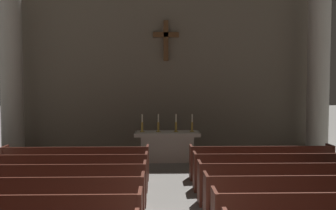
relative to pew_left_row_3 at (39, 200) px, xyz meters
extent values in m
cube|color=#4C2319|center=(0.00, 0.04, -0.05)|extent=(3.84, 0.40, 0.05)
cube|color=#4C2319|center=(0.00, -0.18, 0.22)|extent=(3.84, 0.05, 0.50)
cube|color=#4C2319|center=(0.00, 0.22, -0.28)|extent=(3.84, 0.04, 0.40)
cube|color=#4C2319|center=(1.95, 0.02, 0.00)|extent=(0.06, 0.50, 0.95)
cube|color=#4C2319|center=(0.00, 1.13, -0.05)|extent=(3.84, 0.40, 0.05)
cube|color=#4C2319|center=(0.00, 0.91, 0.22)|extent=(3.84, 0.05, 0.50)
cube|color=#4C2319|center=(0.00, 1.31, -0.28)|extent=(3.84, 0.04, 0.40)
cube|color=#4C2319|center=(1.95, 1.11, 0.00)|extent=(0.06, 0.50, 0.95)
cube|color=#4C2319|center=(0.00, 2.23, -0.05)|extent=(3.84, 0.40, 0.05)
cube|color=#4C2319|center=(0.00, 2.00, 0.22)|extent=(3.84, 0.05, 0.50)
cube|color=#4C2319|center=(0.00, 2.41, -0.28)|extent=(3.84, 0.04, 0.40)
cube|color=#4C2319|center=(1.95, 2.21, 0.00)|extent=(0.06, 0.50, 0.95)
cube|color=#4C2319|center=(0.00, 3.32, -0.05)|extent=(3.84, 0.40, 0.05)
cube|color=#4C2319|center=(0.00, 3.10, 0.22)|extent=(3.84, 0.05, 0.50)
cube|color=#4C2319|center=(0.00, 3.50, -0.28)|extent=(3.84, 0.04, 0.40)
cube|color=#4C2319|center=(1.95, 3.30, 0.00)|extent=(0.06, 0.50, 0.95)
cube|color=#4C2319|center=(-1.95, 3.30, 0.00)|extent=(0.06, 0.50, 0.95)
cube|color=#4C2319|center=(5.10, 0.04, -0.05)|extent=(3.84, 0.40, 0.05)
cube|color=#4C2319|center=(5.10, -0.18, 0.22)|extent=(3.84, 0.05, 0.50)
cube|color=#4C2319|center=(5.10, 0.22, -0.28)|extent=(3.84, 0.04, 0.40)
cube|color=#4C2319|center=(3.15, 0.02, 0.00)|extent=(0.06, 0.50, 0.95)
cube|color=#4C2319|center=(5.10, 1.13, -0.05)|extent=(3.84, 0.40, 0.05)
cube|color=#4C2319|center=(5.10, 0.91, 0.22)|extent=(3.84, 0.05, 0.50)
cube|color=#4C2319|center=(5.10, 1.31, -0.28)|extent=(3.84, 0.04, 0.40)
cube|color=#4C2319|center=(3.15, 1.11, 0.00)|extent=(0.06, 0.50, 0.95)
cube|color=#4C2319|center=(5.10, 2.23, -0.05)|extent=(3.84, 0.40, 0.05)
cube|color=#4C2319|center=(5.10, 2.00, 0.22)|extent=(3.84, 0.05, 0.50)
cube|color=#4C2319|center=(5.10, 2.41, -0.28)|extent=(3.84, 0.04, 0.40)
cube|color=#4C2319|center=(3.15, 2.21, 0.00)|extent=(0.06, 0.50, 0.95)
cube|color=#4C2319|center=(5.10, 3.32, -0.05)|extent=(3.84, 0.40, 0.05)
cube|color=#4C2319|center=(5.10, 3.10, 0.22)|extent=(3.84, 0.05, 0.50)
cube|color=#4C2319|center=(5.10, 3.50, -0.28)|extent=(3.84, 0.04, 0.40)
cube|color=#4C2319|center=(3.15, 3.30, 0.00)|extent=(0.06, 0.50, 0.95)
cube|color=#4C2319|center=(7.05, 3.30, 0.00)|extent=(0.06, 0.50, 0.95)
cube|color=#ADA89E|center=(-3.01, 6.69, -0.38)|extent=(1.10, 1.10, 0.20)
cylinder|color=#ADA89E|center=(-3.01, 6.69, 3.01)|extent=(0.78, 0.78, 6.98)
cube|color=#ADA89E|center=(8.11, 6.69, -0.38)|extent=(1.10, 1.10, 0.20)
cylinder|color=#ADA89E|center=(8.11, 6.69, 3.01)|extent=(0.78, 0.78, 6.98)
cube|color=#BCB7AD|center=(2.55, 5.76, -0.04)|extent=(1.76, 0.72, 0.88)
cube|color=#BCB7AD|center=(2.55, 5.76, 0.46)|extent=(2.20, 0.90, 0.12)
cube|color=silver|center=(2.55, 5.76, 0.53)|extent=(2.09, 0.86, 0.01)
cylinder|color=#B79338|center=(1.70, 5.76, 0.54)|extent=(0.16, 0.16, 0.02)
cylinder|color=#B79338|center=(1.70, 5.76, 0.70)|extent=(0.07, 0.07, 0.33)
cylinder|color=silver|center=(1.70, 5.76, 1.00)|extent=(0.04, 0.04, 0.27)
cylinder|color=#B79338|center=(2.25, 5.76, 0.54)|extent=(0.16, 0.16, 0.02)
cylinder|color=#B79338|center=(2.25, 5.76, 0.70)|extent=(0.07, 0.07, 0.33)
cylinder|color=silver|center=(2.25, 5.76, 1.00)|extent=(0.04, 0.04, 0.27)
cylinder|color=#B79338|center=(2.85, 5.76, 0.54)|extent=(0.16, 0.16, 0.02)
cylinder|color=#B79338|center=(2.85, 5.76, 0.70)|extent=(0.07, 0.07, 0.33)
cylinder|color=silver|center=(2.85, 5.76, 1.00)|extent=(0.04, 0.04, 0.27)
cylinder|color=#B79338|center=(3.40, 5.76, 0.54)|extent=(0.16, 0.16, 0.02)
cylinder|color=#B79338|center=(3.40, 5.76, 0.70)|extent=(0.07, 0.07, 0.33)
cylinder|color=silver|center=(3.40, 5.76, 1.00)|extent=(0.04, 0.04, 0.27)
cube|color=#706656|center=(2.55, 7.95, 3.44)|extent=(12.38, 0.25, 7.83)
cube|color=brown|center=(2.55, 7.73, 3.83)|extent=(0.19, 0.19, 1.55)
cube|color=brown|center=(2.55, 7.73, 4.06)|extent=(0.99, 0.19, 0.19)
camera|label=1|loc=(2.24, -7.06, 2.19)|focal=40.51mm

